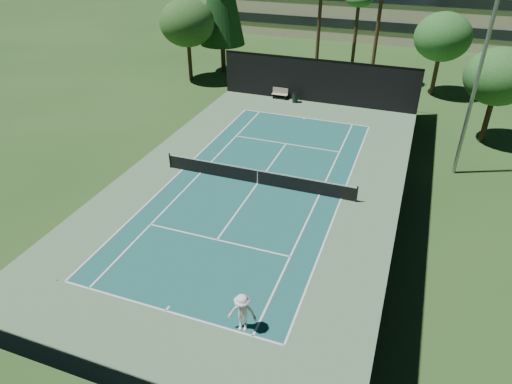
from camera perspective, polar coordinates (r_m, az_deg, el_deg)
ground at (r=29.71m, az=0.18°, el=1.04°), size 160.00×160.00×0.00m
apron_slab at (r=29.71m, az=0.18°, el=1.05°), size 18.00×32.00×0.01m
court_surface at (r=29.71m, az=0.18°, el=1.06°), size 10.97×23.77×0.01m
court_lines at (r=29.70m, az=0.18°, el=1.08°), size 11.07×23.87×0.01m
tennis_net at (r=29.44m, az=0.18°, el=1.98°), size 12.90×0.10×1.10m
fence at (r=28.80m, az=0.23°, el=4.55°), size 18.04×32.05×4.03m
player at (r=19.50m, az=-1.71°, el=-14.87°), size 1.33×0.91×1.89m
tennis_ball_a at (r=24.24m, az=-23.66°, el=-10.01°), size 0.08×0.08×0.08m
tennis_ball_b at (r=31.88m, az=-4.12°, el=3.28°), size 0.06×0.06×0.06m
tennis_ball_c at (r=31.04m, az=0.23°, el=2.54°), size 0.07×0.07×0.07m
tennis_ball_d at (r=33.72m, az=-5.30°, el=4.90°), size 0.07×0.07×0.07m
park_bench at (r=44.15m, az=3.02°, el=12.25°), size 1.50×0.45×1.02m
trash_bin at (r=43.31m, az=4.91°, el=11.70°), size 0.56×0.56×0.95m
palm_b at (r=51.19m, az=12.74°, el=22.15°), size 2.80×2.80×8.42m
decid_tree_a at (r=47.10m, az=22.31°, el=17.49°), size 5.12×5.12×7.62m
decid_tree_b at (r=37.81m, az=28.08°, el=12.59°), size 4.80×4.80×7.14m
decid_tree_c at (r=48.73m, az=-8.62°, el=20.17°), size 5.44×5.44×8.09m
campus_building at (r=71.44m, az=13.90°, el=21.92°), size 40.50×12.50×8.30m
light_pole at (r=31.46m, az=25.93°, el=12.55°), size 0.90×0.25×12.22m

